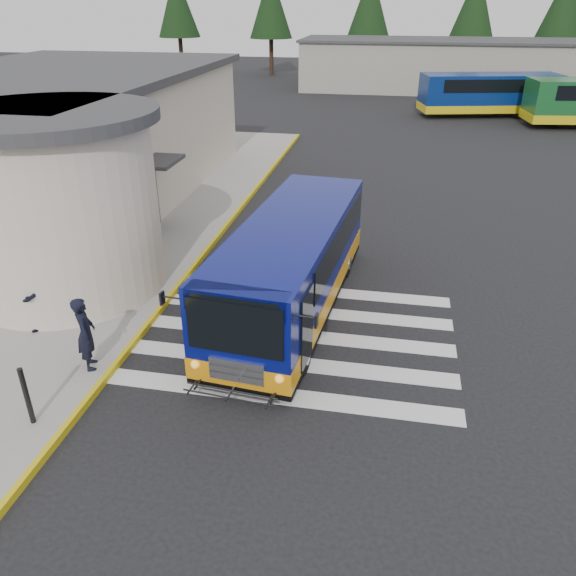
% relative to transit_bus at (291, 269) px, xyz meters
% --- Properties ---
extents(ground, '(140.00, 140.00, 0.00)m').
position_rel_transit_bus_xyz_m(ground, '(0.69, -0.47, -1.18)').
color(ground, black).
rests_on(ground, ground).
extents(sidewalk, '(10.00, 34.00, 0.15)m').
position_rel_transit_bus_xyz_m(sidewalk, '(-8.31, 3.53, -1.10)').
color(sidewalk, gray).
rests_on(sidewalk, ground).
extents(curb_strip, '(0.12, 34.00, 0.16)m').
position_rel_transit_bus_xyz_m(curb_strip, '(-3.36, 3.53, -1.10)').
color(curb_strip, gold).
rests_on(curb_strip, ground).
extents(station_building, '(12.70, 18.70, 4.80)m').
position_rel_transit_bus_xyz_m(station_building, '(-10.15, 6.43, 1.39)').
color(station_building, beige).
rests_on(station_building, ground).
extents(crosswalk, '(8.00, 5.35, 0.01)m').
position_rel_transit_bus_xyz_m(crosswalk, '(0.19, -1.27, -1.17)').
color(crosswalk, silver).
rests_on(crosswalk, ground).
extents(depot_building, '(26.40, 8.40, 4.20)m').
position_rel_transit_bus_xyz_m(depot_building, '(6.69, 41.53, 0.93)').
color(depot_building, gray).
rests_on(depot_building, ground).
extents(tree_line, '(58.40, 4.40, 10.00)m').
position_rel_transit_bus_xyz_m(tree_line, '(6.98, 49.53, 5.59)').
color(tree_line, black).
rests_on(tree_line, ground).
extents(transit_bus, '(3.44, 8.90, 2.46)m').
position_rel_transit_bus_xyz_m(transit_bus, '(0.00, 0.00, 0.00)').
color(transit_bus, '#080F65').
rests_on(transit_bus, ground).
extents(pedestrian_a, '(0.65, 0.74, 1.70)m').
position_rel_transit_bus_xyz_m(pedestrian_a, '(-3.81, -3.60, -0.18)').
color(pedestrian_a, black).
rests_on(pedestrian_a, sidewalk).
extents(pedestrian_b, '(1.01, 1.10, 1.82)m').
position_rel_transit_bus_xyz_m(pedestrian_b, '(-5.96, -2.37, -0.12)').
color(pedestrian_b, black).
rests_on(pedestrian_b, sidewalk).
extents(bollard, '(0.10, 0.10, 1.24)m').
position_rel_transit_bus_xyz_m(bollard, '(-4.01, -5.51, -0.41)').
color(bollard, black).
rests_on(bollard, sidewalk).
extents(far_bus_a, '(9.65, 4.68, 2.40)m').
position_rel_transit_bus_xyz_m(far_bus_a, '(8.41, 29.50, 0.38)').
color(far_bus_a, navy).
rests_on(far_bus_a, ground).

